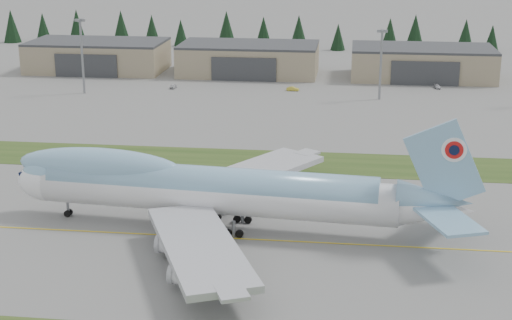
# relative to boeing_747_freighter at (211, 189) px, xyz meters

# --- Properties ---
(ground) EXTENTS (7000.00, 7000.00, 0.00)m
(ground) POSITION_rel_boeing_747_freighter_xyz_m (2.01, -4.45, -7.20)
(ground) COLOR slate
(ground) RESTS_ON ground
(grass_strip_far) EXTENTS (400.00, 18.00, 0.08)m
(grass_strip_far) POSITION_rel_boeing_747_freighter_xyz_m (2.01, 40.55, -7.20)
(grass_strip_far) COLOR #2A4518
(grass_strip_far) RESTS_ON ground
(taxiway_line_main) EXTENTS (400.00, 0.40, 0.02)m
(taxiway_line_main) POSITION_rel_boeing_747_freighter_xyz_m (2.01, -4.45, -7.20)
(taxiway_line_main) COLOR gold
(taxiway_line_main) RESTS_ON ground
(boeing_747_freighter) EXTENTS (82.91, 71.30, 21.82)m
(boeing_747_freighter) POSITION_rel_boeing_747_freighter_xyz_m (0.00, 0.00, 0.00)
(boeing_747_freighter) COLOR white
(boeing_747_freighter) RESTS_ON ground
(hangar_left) EXTENTS (48.00, 26.60, 10.80)m
(hangar_left) POSITION_rel_boeing_747_freighter_xyz_m (-67.99, 145.45, -1.81)
(hangar_left) COLOR gray
(hangar_left) RESTS_ON ground
(hangar_center) EXTENTS (48.00, 26.60, 10.80)m
(hangar_center) POSITION_rel_boeing_747_freighter_xyz_m (-12.99, 145.45, -1.81)
(hangar_center) COLOR gray
(hangar_center) RESTS_ON ground
(hangar_right) EXTENTS (48.00, 26.60, 10.80)m
(hangar_right) POSITION_rel_boeing_747_freighter_xyz_m (47.01, 145.45, -1.81)
(hangar_right) COLOR gray
(hangar_right) RESTS_ON ground
(floodlight_masts) EXTENTS (200.65, 10.13, 24.98)m
(floodlight_masts) POSITION_rel_boeing_747_freighter_xyz_m (-7.58, 106.97, 8.37)
(floodlight_masts) COLOR gray
(floodlight_masts) RESTS_ON ground
(service_vehicle_a) EXTENTS (1.86, 4.06, 1.35)m
(service_vehicle_a) POSITION_rel_boeing_747_freighter_xyz_m (-33.97, 117.57, -7.20)
(service_vehicle_a) COLOR #BDBDBF
(service_vehicle_a) RESTS_ON ground
(service_vehicle_b) EXTENTS (4.12, 1.84, 1.31)m
(service_vehicle_b) POSITION_rel_boeing_747_freighter_xyz_m (4.74, 118.44, -7.20)
(service_vehicle_b) COLOR gold
(service_vehicle_b) RESTS_ON ground
(service_vehicle_c) EXTENTS (2.29, 4.37, 1.21)m
(service_vehicle_c) POSITION_rel_boeing_747_freighter_xyz_m (50.83, 127.90, -7.20)
(service_vehicle_c) COLOR #AEADB2
(service_vehicle_c) RESTS_ON ground
(conifer_belt) EXTENTS (271.84, 14.44, 16.72)m
(conifer_belt) POSITION_rel_boeing_747_freighter_xyz_m (-1.25, 208.01, -0.17)
(conifer_belt) COLOR black
(conifer_belt) RESTS_ON ground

